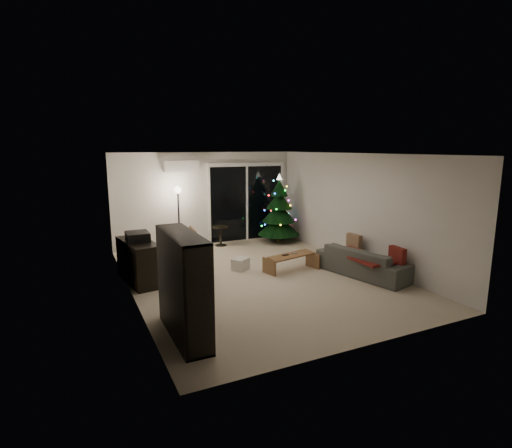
{
  "coord_description": "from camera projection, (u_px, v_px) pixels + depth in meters",
  "views": [
    {
      "loc": [
        -3.42,
        -7.09,
        2.63
      ],
      "look_at": [
        0.1,
        0.3,
        1.05
      ],
      "focal_mm": 28.0,
      "sensor_mm": 36.0,
      "label": 1
    }
  ],
  "objects": [
    {
      "name": "cardboard_box_a",
      "position": [
        196.0,
        268.0,
        8.35
      ],
      "size": [
        0.47,
        0.39,
        0.3
      ],
      "primitive_type": "cube",
      "rotation": [
        0.0,
        0.0,
        0.18
      ],
      "color": "beige",
      "rests_on": "floor"
    },
    {
      "name": "sofa_throw",
      "position": [
        361.0,
        256.0,
        8.23
      ],
      "size": [
        0.62,
        1.44,
        0.05
      ],
      "primitive_type": "cube",
      "color": "maroon",
      "rests_on": "sofa"
    },
    {
      "name": "side_table",
      "position": [
        221.0,
        236.0,
        10.79
      ],
      "size": [
        0.49,
        0.49,
        0.53
      ],
      "primitive_type": "cylinder",
      "rotation": [
        0.0,
        0.0,
        0.16
      ],
      "color": "black",
      "rests_on": "floor"
    },
    {
      "name": "floor_lamp",
      "position": [
        179.0,
        220.0,
        10.13
      ],
      "size": [
        0.26,
        0.26,
        1.6
      ],
      "primitive_type": "cylinder",
      "color": "black",
      "rests_on": "floor"
    },
    {
      "name": "bookshelf",
      "position": [
        170.0,
        287.0,
        5.45
      ],
      "size": [
        0.41,
        1.5,
        1.49
      ],
      "primitive_type": null,
      "rotation": [
        0.0,
        0.0,
        0.02
      ],
      "color": "black",
      "rests_on": "floor"
    },
    {
      "name": "cushion_b",
      "position": [
        397.0,
        257.0,
        7.78
      ],
      "size": [
        0.14,
        0.39,
        0.38
      ],
      "primitive_type": "cube",
      "rotation": [
        0.0,
        0.0,
        -0.07
      ],
      "color": "maroon",
      "rests_on": "sofa"
    },
    {
      "name": "cardboard_box_b",
      "position": [
        241.0,
        264.0,
        8.69
      ],
      "size": [
        0.45,
        0.43,
        0.25
      ],
      "primitive_type": "cube",
      "rotation": [
        0.0,
        0.0,
        0.6
      ],
      "color": "beige",
      "rests_on": "floor"
    },
    {
      "name": "media_cabinet",
      "position": [
        139.0,
        262.0,
        7.85
      ],
      "size": [
        0.7,
        1.39,
        0.83
      ],
      "primitive_type": "cube",
      "rotation": [
        0.0,
        0.0,
        0.15
      ],
      "color": "black",
      "rests_on": "floor"
    },
    {
      "name": "armchair",
      "position": [
        177.0,
        244.0,
        9.44
      ],
      "size": [
        0.9,
        0.92,
        0.75
      ],
      "primitive_type": "imported",
      "rotation": [
        0.0,
        0.0,
        3.01
      ],
      "color": "brown",
      "rests_on": "floor"
    },
    {
      "name": "room",
      "position": [
        248.0,
        216.0,
        9.55
      ],
      "size": [
        6.5,
        7.51,
        2.6
      ],
      "color": "beige",
      "rests_on": "ground"
    },
    {
      "name": "christmas_tree",
      "position": [
        279.0,
        208.0,
        11.11
      ],
      "size": [
        1.53,
        1.53,
        1.91
      ],
      "primitive_type": "cone",
      "rotation": [
        0.0,
        0.0,
        -0.36
      ],
      "color": "black",
      "rests_on": "floor"
    },
    {
      "name": "cushion_a",
      "position": [
        354.0,
        243.0,
        8.93
      ],
      "size": [
        0.15,
        0.39,
        0.38
      ],
      "primitive_type": "cube",
      "rotation": [
        0.0,
        0.0,
        0.09
      ],
      "color": "tan",
      "rests_on": "sofa"
    },
    {
      "name": "sofa",
      "position": [
        364.0,
        261.0,
        8.29
      ],
      "size": [
        1.21,
        2.13,
        0.58
      ],
      "primitive_type": "imported",
      "rotation": [
        0.0,
        0.0,
        1.8
      ],
      "color": "#4E504B",
      "rests_on": "floor"
    },
    {
      "name": "coffee_table",
      "position": [
        291.0,
        263.0,
        8.59
      ],
      "size": [
        1.21,
        0.65,
        0.36
      ],
      "primitive_type": null,
      "rotation": [
        0.0,
        0.0,
        0.23
      ],
      "color": "brown",
      "rests_on": "floor"
    },
    {
      "name": "remote_a",
      "position": [
        286.0,
        255.0,
        8.49
      ],
      "size": [
        0.14,
        0.04,
        0.02
      ],
      "primitive_type": "cube",
      "color": "black",
      "rests_on": "coffee_table"
    },
    {
      "name": "ottoman",
      "position": [
        193.0,
        265.0,
        8.3
      ],
      "size": [
        0.65,
        0.65,
        0.46
      ],
      "primitive_type": "cube",
      "rotation": [
        0.0,
        0.0,
        -0.33
      ],
      "color": "beige",
      "rests_on": "floor"
    },
    {
      "name": "stereo",
      "position": [
        137.0,
        237.0,
        7.75
      ],
      "size": [
        0.42,
        0.5,
        0.18
      ],
      "primitive_type": "cube",
      "color": "black",
      "rests_on": "media_cabinet"
    },
    {
      "name": "remote_b",
      "position": [
        294.0,
        253.0,
        8.64
      ],
      "size": [
        0.14,
        0.08,
        0.02
      ],
      "primitive_type": "cube",
      "rotation": [
        0.0,
        0.0,
        0.35
      ],
      "color": "slate",
      "rests_on": "coffee_table"
    }
  ]
}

